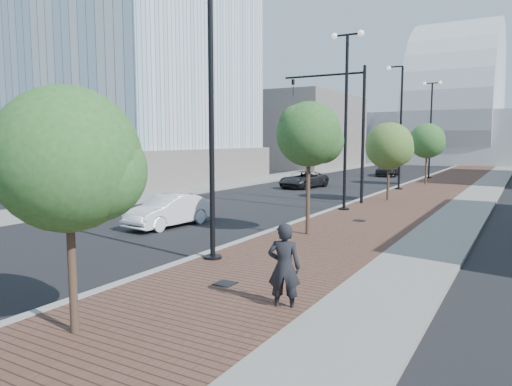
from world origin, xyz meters
The scene contains 22 objects.
sidewalk centered at (3.50, 40.00, 0.06)m, with size 7.00×140.00×0.12m, color #4C2D23.
concrete_strip centered at (6.20, 40.00, 0.07)m, with size 2.40×140.00×0.13m, color slate.
curb centered at (0.00, 40.00, 0.07)m, with size 0.30×140.00×0.14m, color gray.
west_sidewalk centered at (-13.00, 40.00, 0.06)m, with size 4.00×140.00×0.12m, color slate.
white_sedan centered at (-4.63, 14.07, 0.70)m, with size 1.48×4.24×1.40m, color silver.
dark_car_mid centered at (-6.48, 32.43, 0.66)m, with size 2.18×4.73×1.32m, color black.
dark_car_far centered at (-3.91, 48.26, 0.72)m, with size 2.03×4.99×1.45m, color black.
pedestrian centered at (4.44, 7.30, 1.00)m, with size 0.73×0.48×2.00m, color black.
streetlight_1 centered at (0.49, 10.00, 4.34)m, with size 1.44×0.56×9.21m.
streetlight_2 centered at (0.60, 22.00, 4.82)m, with size 1.72×0.56×9.28m.
streetlight_3 centered at (0.49, 34.00, 4.34)m, with size 1.44×0.56×9.21m.
streetlight_4 centered at (0.60, 46.00, 4.82)m, with size 1.72×0.56×9.28m.
traffic_mast centered at (-0.30, 25.00, 4.98)m, with size 5.09×0.20×8.00m.
tree_0 centered at (1.65, 4.02, 3.44)m, with size 2.72×2.72×4.81m.
tree_1 centered at (1.65, 15.02, 4.00)m, with size 2.52×2.50×5.27m.
tree_2 centered at (1.65, 27.02, 3.42)m, with size 2.83×2.83×4.85m.
tree_3 centered at (1.65, 39.02, 3.70)m, with size 2.87×2.87×5.14m.
tower_podium centered at (-24.00, 32.00, 1.50)m, with size 19.00×19.00×3.00m, color slate.
convention_center centered at (-2.00, 85.00, 6.00)m, with size 50.00×30.00×50.00m.
commercial_block_nw centered at (-20.00, 60.00, 5.00)m, with size 14.00×20.00×10.00m, color #615B57.
utility_cover_1 centered at (2.40, 8.00, 0.13)m, with size 0.50×0.50×0.02m, color black.
utility_cover_2 centered at (2.40, 19.00, 0.13)m, with size 0.50×0.50×0.02m, color black.
Camera 1 is at (9.01, -1.83, 3.81)m, focal length 33.22 mm.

